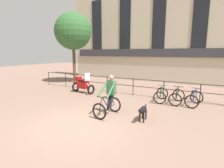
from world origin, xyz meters
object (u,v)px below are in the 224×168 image
parked_motorcycle (83,84)px  parked_bicycle_mid_right (194,99)px  dog (143,111)px  parked_bicycle_mid_left (177,97)px  parked_bicycle_near_lamp (161,95)px  cyclist_with_bike (109,97)px

parked_motorcycle → parked_bicycle_mid_right: size_ratio=1.38×
dog → parked_bicycle_mid_left: size_ratio=0.88×
dog → parked_motorcycle: 5.78m
dog → parked_motorcycle: size_ratio=0.59×
parked_motorcycle → parked_bicycle_mid_left: size_ratio=1.49×
parked_bicycle_near_lamp → dog: bearing=84.6°
dog → parked_bicycle_near_lamp: (-0.06, 3.12, -0.07)m
parked_bicycle_near_lamp → parked_bicycle_mid_left: size_ratio=1.06×
dog → parked_motorcycle: (-5.08, 2.75, 0.13)m
cyclist_with_bike → parked_bicycle_near_lamp: (1.45, 3.12, -0.41)m
cyclist_with_bike → parked_bicycle_mid_left: (2.26, 3.12, -0.41)m
dog → parked_bicycle_mid_right: 3.50m
cyclist_with_bike → dog: cyclist_with_bike is taller
dog → parked_bicycle_mid_right: (1.57, 3.12, -0.07)m
parked_bicycle_mid_left → dog: bearing=76.5°
dog → parked_motorcycle: bearing=146.4°
dog → parked_bicycle_near_lamp: parked_bicycle_near_lamp is taller
parked_motorcycle → parked_bicycle_mid_right: (6.65, 0.37, -0.20)m
cyclist_with_bike → parked_bicycle_mid_right: cyclist_with_bike is taller
parked_motorcycle → parked_bicycle_mid_left: (5.84, 0.37, -0.20)m
cyclist_with_bike → parked_bicycle_mid_left: size_ratio=1.53×
parked_bicycle_mid_left → parked_bicycle_mid_right: 0.82m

